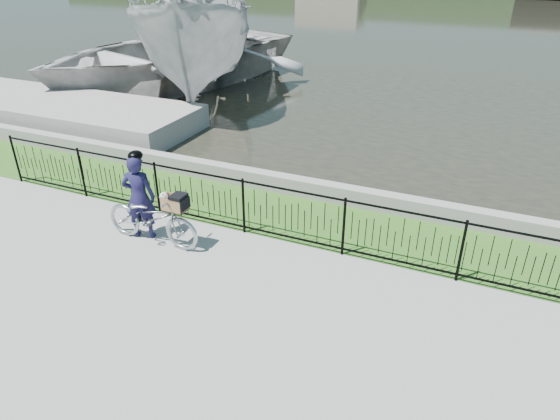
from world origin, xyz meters
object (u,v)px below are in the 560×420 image
at_px(cyclist, 139,196).
at_px(boat_near, 200,38).
at_px(dock, 50,109).
at_px(bicycle_rig, 152,217).
at_px(boat_far, 169,54).

distance_m(cyclist, boat_near, 10.57).
xyz_separation_m(dock, boat_near, (2.84, 4.71, 1.71)).
height_order(bicycle_rig, boat_far, boat_far).
height_order(dock, boat_near, boat_near).
height_order(dock, boat_far, boat_far).
distance_m(bicycle_rig, cyclist, 0.48).
relative_size(dock, boat_far, 0.76).
bearing_deg(bicycle_rig, boat_near, 116.41).
bearing_deg(boat_far, cyclist, -57.88).
relative_size(dock, bicycle_rig, 5.08).
distance_m(dock, cyclist, 8.74).
distance_m(dock, boat_near, 5.76).
relative_size(bicycle_rig, boat_near, 0.18).
bearing_deg(dock, bicycle_rig, -32.77).
bearing_deg(boat_far, bicycle_rig, -56.87).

